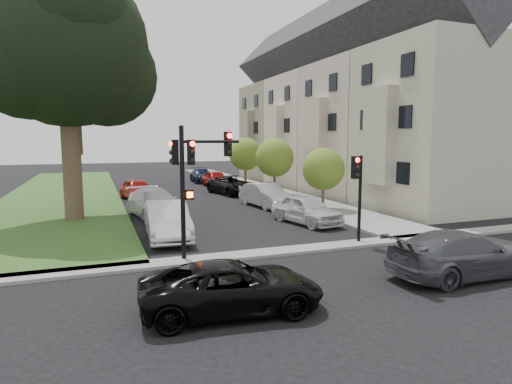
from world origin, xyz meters
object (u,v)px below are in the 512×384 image
object	(u,v)px
car_parked_1	(265,195)
car_parked_4	(202,175)
eucalyptus	(64,46)
traffic_signal_secondary	(358,183)
small_tree_c	(245,154)
car_parked_6	(155,203)
car_parked_7	(137,189)
car_parked_2	(233,185)
small_tree_b	(275,158)
car_parked_0	(306,209)
traffic_signal_main	(193,168)
car_parked_5	(167,221)
car_cross_far	(463,254)
small_tree_a	(323,169)
car_parked_3	(216,179)
car_cross_near	(232,287)

from	to	relation	value
car_parked_1	car_parked_4	bearing A→B (deg)	82.95
eucalyptus	traffic_signal_secondary	distance (m)	16.06
traffic_signal_secondary	car_parked_1	xyz separation A→B (m)	(0.15, 10.43, -1.79)
small_tree_c	car_parked_6	world-z (taller)	small_tree_c
car_parked_7	car_parked_2	bearing A→B (deg)	-6.12
small_tree_b	car_parked_4	world-z (taller)	small_tree_b
small_tree_b	traffic_signal_secondary	size ratio (longest dim) A/B	1.20
eucalyptus	car_parked_4	world-z (taller)	eucalyptus
small_tree_b	car_parked_0	bearing A→B (deg)	-104.59
car_parked_0	car_parked_4	world-z (taller)	car_parked_0
car_parked_0	car_parked_2	size ratio (longest dim) A/B	0.83
traffic_signal_main	car_parked_5	world-z (taller)	traffic_signal_main
car_cross_far	car_parked_2	size ratio (longest dim) A/B	0.96
traffic_signal_main	small_tree_a	bearing A→B (deg)	38.76
car_parked_3	car_parked_5	world-z (taller)	car_parked_5
small_tree_a	car_parked_5	size ratio (longest dim) A/B	0.79
car_parked_7	car_parked_5	bearing A→B (deg)	-100.18
small_tree_a	traffic_signal_secondary	distance (m)	8.26
car_cross_near	small_tree_a	bearing A→B (deg)	-31.99
small_tree_c	small_tree_a	bearing A→B (deg)	-90.00
traffic_signal_main	car_cross_near	size ratio (longest dim) A/B	1.04
car_parked_6	traffic_signal_secondary	bearing A→B (deg)	-62.30
eucalyptus	traffic_signal_secondary	xyz separation A→B (m)	(11.17, -9.57, -6.45)
small_tree_a	car_cross_near	bearing A→B (deg)	-127.65
eucalyptus	car_parked_1	size ratio (longest dim) A/B	2.85
car_cross_near	car_parked_1	xyz separation A→B (m)	(7.06, 15.28, 0.12)
traffic_signal_secondary	car_parked_3	bearing A→B (deg)	89.28
traffic_signal_main	car_parked_1	world-z (taller)	traffic_signal_main
traffic_signal_secondary	car_cross_far	size ratio (longest dim) A/B	0.73
car_parked_1	traffic_signal_secondary	bearing A→B (deg)	-98.07
car_parked_0	car_parked_6	world-z (taller)	car_parked_6
small_tree_a	car_parked_7	size ratio (longest dim) A/B	0.87
small_tree_a	car_cross_near	xyz separation A→B (m)	(-9.74, -12.62, -1.90)
small_tree_b	car_cross_far	world-z (taller)	small_tree_b
car_parked_1	car_parked_6	xyz separation A→B (m)	(-7.13, -1.22, 0.02)
small_tree_c	car_parked_1	size ratio (longest dim) A/B	0.97
car_cross_near	car_parked_2	xyz separation A→B (m)	(7.04, 22.07, 0.09)
car_parked_6	small_tree_a	bearing A→B (deg)	-17.86
traffic_signal_main	car_parked_6	bearing A→B (deg)	91.14
small_tree_a	car_parked_1	world-z (taller)	small_tree_a
car_cross_near	car_parked_5	xyz separation A→B (m)	(-0.24, 8.62, 0.16)
small_tree_b	car_cross_far	bearing A→B (deg)	-96.06
car_cross_near	car_parked_3	size ratio (longest dim) A/B	1.06
eucalyptus	small_tree_b	bearing A→B (deg)	21.93
traffic_signal_main	car_parked_7	distance (m)	16.82
car_cross_far	car_parked_1	size ratio (longest dim) A/B	1.09
small_tree_a	car_parked_2	distance (m)	9.99
car_cross_near	car_parked_3	xyz separation A→B (m)	(7.20, 27.69, 0.10)
small_tree_a	car_parked_7	xyz separation A→B (m)	(-10.05, 8.89, -1.79)
car_parked_2	car_parked_6	xyz separation A→B (m)	(-7.11, -8.01, 0.05)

